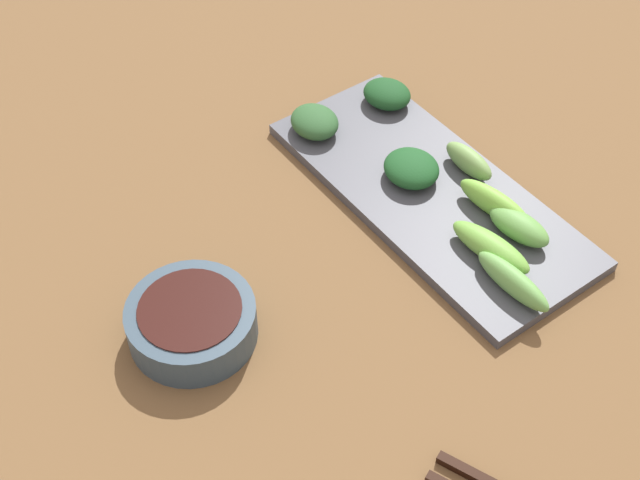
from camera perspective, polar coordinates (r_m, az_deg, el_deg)
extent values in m
cube|color=brown|center=(0.86, -0.06, -0.89)|extent=(2.10, 2.10, 0.02)
cylinder|color=#344959|center=(0.78, -8.38, -5.34)|extent=(0.12, 0.12, 0.04)
cylinder|color=black|center=(0.78, -8.44, -4.97)|extent=(0.09, 0.09, 0.02)
cube|color=#454851|center=(0.91, 7.21, 3.08)|extent=(0.16, 0.36, 0.01)
ellipsoid|color=#1A4D22|center=(0.90, 5.99, 4.68)|extent=(0.06, 0.06, 0.02)
ellipsoid|color=#76BC41|center=(0.88, 11.32, 2.41)|extent=(0.03, 0.09, 0.03)
ellipsoid|color=#6CAE41|center=(0.84, 11.09, -0.45)|extent=(0.04, 0.09, 0.02)
ellipsoid|color=#66A750|center=(0.81, 12.50, -2.65)|extent=(0.02, 0.09, 0.03)
ellipsoid|color=#60A049|center=(0.86, 12.88, 0.88)|extent=(0.04, 0.07, 0.03)
ellipsoid|color=#74A355|center=(0.92, 9.70, 5.12)|extent=(0.02, 0.06, 0.03)
ellipsoid|color=#194720|center=(0.99, 4.40, 9.50)|extent=(0.06, 0.07, 0.02)
ellipsoid|color=#2C592E|center=(0.95, -0.36, 7.74)|extent=(0.05, 0.06, 0.03)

